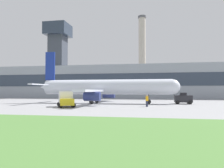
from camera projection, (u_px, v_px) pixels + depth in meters
ground_plane at (86, 104)px, 39.41m from camera, size 400.00×400.00×0.00m
terminal_building at (113, 81)px, 73.71m from camera, size 81.74×15.99×26.23m
smokestack_left at (142, 55)px, 101.54m from camera, size 3.79×3.79×37.32m
airplane at (104, 87)px, 42.29m from camera, size 27.71×25.34×10.36m
pushback_tug at (183, 99)px, 40.54m from camera, size 3.11×2.79×2.11m
fuel_truck at (66, 99)px, 33.45m from camera, size 3.75×4.69×2.37m
ground_crew_person at (147, 101)px, 33.56m from camera, size 0.50×0.50×1.85m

